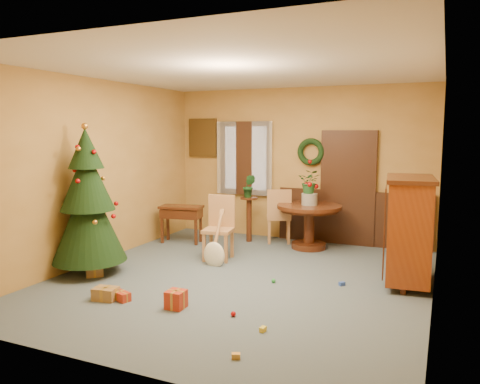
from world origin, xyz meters
The scene contains 21 objects.
room_envelope centered at (0.21, 2.70, 1.12)m, with size 5.50×5.50×5.50m.
dining_table centered at (0.39, 2.12, 0.55)m, with size 1.14×1.14×0.79m.
urn centered at (0.39, 2.12, 0.89)m, with size 0.28×0.28×0.21m, color slate.
centerpiece_plant centered at (0.39, 2.12, 1.20)m, with size 0.38×0.33×0.42m, color #1E4C23.
chair_near centered at (-0.77, 0.89, 0.56)m, with size 0.52×0.52×1.04m.
chair_far centered at (-0.23, 2.28, 0.55)m, with size 0.57×0.57×1.03m.
guitar centered at (-0.66, 0.46, 0.42)m, with size 0.36×0.17×0.85m, color beige, non-canonical shape.
plant_stand centered at (-0.79, 2.18, 0.53)m, with size 0.33×0.33×0.85m.
stand_plant centered at (-0.79, 2.18, 1.06)m, with size 0.24×0.19×0.43m, color #19471E.
christmas_tree centered at (-2.15, -0.63, 1.04)m, with size 1.07×1.07×2.20m.
writing_desk centered at (-1.92, 1.59, 0.53)m, with size 0.84×0.52×0.70m.
sideboard centered at (2.15, 0.74, 0.79)m, with size 0.72×1.20×1.47m.
gift_a centered at (-1.22, -1.42, 0.08)m, with size 0.32×0.25×0.16m.
gift_b centered at (-0.27, -1.30, 0.11)m, with size 0.22×0.22×0.22m.
gift_c centered at (-1.99, -0.72, 0.06)m, with size 0.28×0.27×0.13m.
gift_d centered at (-1.05, -1.35, 0.05)m, with size 0.33×0.22×0.11m.
toy_a centered at (1.36, 0.30, 0.03)m, with size 0.08×0.05×0.05m, color #2A4CB7.
toy_b centered at (0.47, 0.04, 0.03)m, with size 0.06×0.06×0.06m, color green.
toy_c centered at (0.91, -1.50, 0.03)m, with size 0.08×0.05×0.05m, color gold.
toy_d centered at (0.46, -1.27, 0.03)m, with size 0.06×0.06×0.06m, color #A90B0B.
toy_e centered at (0.89, -2.15, 0.03)m, with size 0.08×0.05×0.05m, color gold.
Camera 1 is at (2.56, -5.86, 2.07)m, focal length 35.00 mm.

